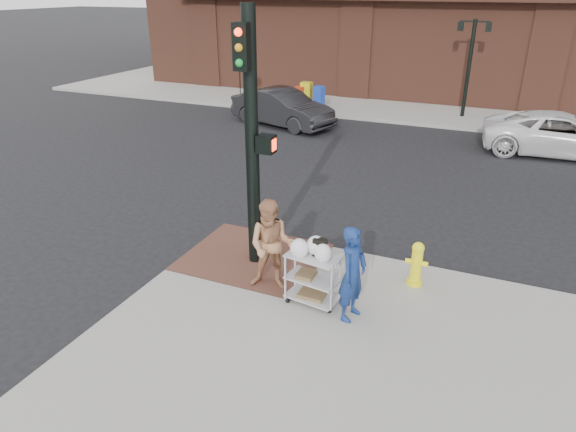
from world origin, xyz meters
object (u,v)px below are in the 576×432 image
at_px(woman_blue, 353,274).
at_px(fire_hydrant, 416,263).
at_px(sedan_dark, 282,108).
at_px(pedestrian_tan, 271,245).
at_px(utility_cart, 313,274).
at_px(lamp_post, 470,58).
at_px(traffic_signal_pole, 252,136).
at_px(minivan_white, 562,134).

relative_size(woman_blue, fire_hydrant, 1.90).
bearing_deg(sedan_dark, pedestrian_tan, -139.00).
distance_m(utility_cart, fire_hydrant, 2.10).
bearing_deg(woman_blue, fire_hydrant, -16.69).
bearing_deg(lamp_post, traffic_signal_pole, -99.24).
relative_size(traffic_signal_pole, utility_cart, 3.89).
relative_size(pedestrian_tan, minivan_white, 0.34).
distance_m(traffic_signal_pole, sedan_dark, 12.06).
xyz_separation_m(traffic_signal_pole, minivan_white, (6.14, 11.23, -2.12)).
xyz_separation_m(traffic_signal_pole, woman_blue, (2.40, -1.11, -1.83)).
bearing_deg(minivan_white, fire_hydrant, 161.29).
bearing_deg(woman_blue, minivan_white, -5.08).
relative_size(sedan_dark, utility_cart, 3.57).
relative_size(sedan_dark, minivan_white, 0.89).
bearing_deg(traffic_signal_pole, sedan_dark, 111.41).
height_order(sedan_dark, minivan_white, sedan_dark).
relative_size(woman_blue, utility_cart, 1.33).
distance_m(minivan_white, fire_hydrant, 11.22).
bearing_deg(utility_cart, fire_hydrant, 40.50).
relative_size(utility_cart, fire_hydrant, 1.43).
bearing_deg(pedestrian_tan, minivan_white, 53.10).
bearing_deg(fire_hydrant, utility_cart, -139.50).
relative_size(woman_blue, sedan_dark, 0.37).
xyz_separation_m(traffic_signal_pole, pedestrian_tan, (0.74, -0.77, -1.79)).
bearing_deg(lamp_post, pedestrian_tan, -96.21).
relative_size(lamp_post, fire_hydrant, 4.45).
bearing_deg(pedestrian_tan, lamp_post, 71.14).
height_order(minivan_white, utility_cart, utility_cart).
distance_m(pedestrian_tan, minivan_white, 13.17).
xyz_separation_m(woman_blue, minivan_white, (3.74, 12.34, -0.29)).
bearing_deg(woman_blue, sedan_dark, 40.75).
height_order(traffic_signal_pole, utility_cart, traffic_signal_pole).
height_order(pedestrian_tan, sedan_dark, pedestrian_tan).
bearing_deg(minivan_white, traffic_signal_pole, 147.72).
bearing_deg(sedan_dark, traffic_signal_pole, -140.79).
bearing_deg(minivan_white, woman_blue, 159.52).
bearing_deg(utility_cart, woman_blue, -11.06).
distance_m(pedestrian_tan, sedan_dark, 12.88).
relative_size(lamp_post, utility_cart, 3.11).
relative_size(pedestrian_tan, fire_hydrant, 1.98).
height_order(traffic_signal_pole, pedestrian_tan, traffic_signal_pole).
xyz_separation_m(traffic_signal_pole, utility_cart, (1.63, -0.96, -2.10)).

